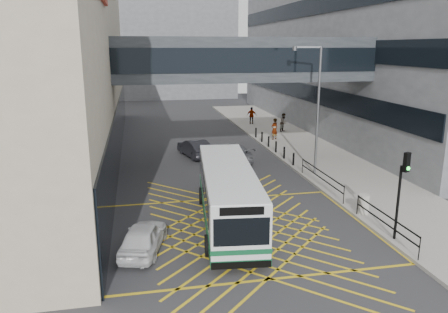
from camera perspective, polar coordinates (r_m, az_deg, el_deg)
ground at (r=20.75m, az=2.21°, el=-9.66°), size 120.00×120.00×0.00m
building_right at (r=51.14m, az=23.32°, el=14.89°), size 24.09×44.00×20.00m
building_far at (r=78.47m, az=-9.86°, el=14.44°), size 28.00×16.00×18.00m
skybridge at (r=31.36m, az=2.55°, el=12.56°), size 20.00×4.10×3.00m
pavement at (r=37.00m, az=10.36°, el=0.98°), size 6.00×54.00×0.16m
box_junction at (r=20.74m, az=2.21°, el=-9.65°), size 12.00×9.00×0.01m
bus at (r=21.07m, az=0.48°, el=-4.84°), size 3.39×10.29×2.83m
car_white at (r=18.87m, az=-10.49°, el=-10.29°), size 2.62×4.32×1.28m
car_dark at (r=34.09m, az=-3.83°, el=1.11°), size 2.78×4.71×1.38m
car_silver at (r=32.59m, az=0.75°, el=0.62°), size 3.24×5.13×1.48m
traffic_light at (r=20.04m, az=22.25°, el=-3.29°), size 0.32×0.47×3.95m
street_lamp at (r=28.72m, az=11.84°, el=6.82°), size 1.87×0.61×8.23m
litter_bin at (r=23.29m, az=17.76°, el=-5.93°), size 0.56×0.56×0.98m
kerb_railings at (r=24.05m, az=15.65°, el=-4.54°), size 0.05×12.54×1.00m
bollards at (r=35.97m, az=6.32°, el=1.62°), size 0.14×10.14×0.90m
pedestrian_a at (r=39.86m, az=6.60°, el=3.59°), size 0.93×0.84×1.92m
pedestrian_b at (r=43.72m, az=7.80°, el=4.42°), size 1.00×0.97×1.81m
pedestrian_c at (r=47.82m, az=3.64°, el=5.36°), size 1.17×0.77×1.82m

